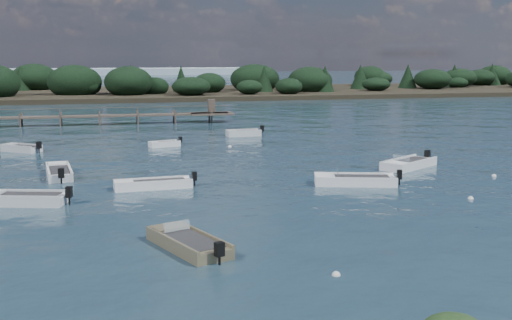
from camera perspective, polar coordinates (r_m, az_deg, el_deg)
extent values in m
plane|color=#172A37|center=(87.88, -7.83, 4.11)|extent=(400.00, 400.00, 0.00)
cube|color=white|center=(40.27, 8.79, -2.02)|extent=(5.29, 3.17, 0.72)
cube|color=white|center=(40.04, 6.12, -1.41)|extent=(1.61, 1.94, 0.14)
cube|color=#28282A|center=(40.25, 9.37, -1.54)|extent=(3.66, 2.37, 0.12)
cube|color=white|center=(39.34, 8.94, -1.66)|extent=(4.81, 1.50, 0.14)
cube|color=white|center=(41.04, 8.68, -1.19)|extent=(4.81, 1.50, 0.14)
cube|color=black|center=(40.54, 12.63, -1.27)|extent=(0.38, 0.42, 0.57)
cylinder|color=black|center=(40.64, 12.60, -1.96)|extent=(0.13, 0.13, 0.57)
cube|color=silver|center=(40.05, 7.26, -1.06)|extent=(0.53, 1.33, 0.43)
cube|color=#736A4D|center=(27.05, -6.03, -7.64)|extent=(3.23, 4.90, 0.70)
cube|color=#736A4D|center=(28.43, -7.72, -5.97)|extent=(1.82, 1.58, 0.14)
cube|color=#28282A|center=(26.65, -5.67, -7.16)|extent=(2.38, 3.40, 0.12)
cube|color=#736A4D|center=(26.59, -7.56, -7.06)|extent=(1.75, 4.33, 0.14)
cube|color=#736A4D|center=(27.30, -4.58, -6.57)|extent=(1.75, 4.33, 0.14)
cube|color=black|center=(24.80, -3.27, -7.92)|extent=(0.42, 0.38, 0.55)
cylinder|color=black|center=(24.95, -3.26, -8.97)|extent=(0.13, 0.13, 0.55)
cube|color=silver|center=(27.73, -7.05, -5.84)|extent=(1.20, 0.58, 0.42)
cube|color=silver|center=(56.55, -20.12, 0.81)|extent=(3.47, 3.10, 0.73)
cube|color=silver|center=(57.38, -21.05, 1.30)|extent=(1.38, 1.46, 0.15)
cube|color=#28282A|center=(56.32, -19.94, 1.14)|extent=(2.46, 2.24, 0.13)
cube|color=silver|center=(56.06, -20.58, 1.15)|extent=(2.73, 2.13, 0.15)
cube|color=silver|center=(56.93, -19.72, 1.32)|extent=(2.73, 2.13, 0.15)
cube|color=black|center=(55.17, -18.74, 1.26)|extent=(0.45, 0.46, 0.57)
cylinder|color=black|center=(55.24, -18.71, 0.75)|extent=(0.15, 0.15, 0.57)
cube|color=white|center=(39.14, -9.12, -2.36)|extent=(4.68, 1.62, 0.69)
cube|color=white|center=(38.87, -11.70, -1.92)|extent=(1.18, 1.27, 0.14)
cube|color=#28282A|center=(39.12, -8.60, -1.87)|extent=(3.19, 1.26, 0.12)
cube|color=white|center=(38.47, -9.02, -1.96)|extent=(4.61, 0.40, 0.14)
cube|color=white|center=(39.66, -9.26, -1.62)|extent=(4.61, 0.40, 0.14)
cube|color=black|center=(39.44, -5.51, -1.43)|extent=(0.30, 0.35, 0.54)
cylinder|color=black|center=(39.53, -5.50, -2.10)|extent=(0.10, 0.10, 0.54)
cube|color=white|center=(46.92, 13.42, -0.54)|extent=(5.04, 4.18, 0.75)
cube|color=white|center=(45.28, 12.28, -0.28)|extent=(1.87, 2.01, 0.15)
cube|color=#28282A|center=(47.19, 13.67, -0.05)|extent=(3.55, 3.03, 0.13)
cube|color=white|center=(46.43, 14.34, -0.12)|extent=(4.11, 2.76, 0.15)
cube|color=white|center=(47.26, 12.55, 0.11)|extent=(4.11, 2.76, 0.15)
cube|color=black|center=(49.12, 14.99, 0.51)|extent=(0.45, 0.47, 0.59)
cylinder|color=black|center=(49.20, 14.97, -0.08)|extent=(0.15, 0.15, 0.59)
cube|color=silver|center=(45.89, 12.79, 0.15)|extent=(0.86, 1.19, 0.45)
cube|color=white|center=(56.50, -8.14, 1.27)|extent=(2.82, 1.74, 0.61)
cube|color=white|center=(56.10, -9.10, 1.56)|extent=(0.87, 1.09, 0.12)
cube|color=#28282A|center=(56.54, -7.95, 1.57)|extent=(1.95, 1.30, 0.11)
cube|color=white|center=(56.01, -7.97, 1.57)|extent=(2.56, 0.83, 0.12)
cube|color=white|center=(56.89, -8.32, 1.68)|extent=(2.56, 0.83, 0.12)
cube|color=black|center=(56.99, -6.74, 1.84)|extent=(0.32, 0.35, 0.48)
cylinder|color=black|center=(57.05, -6.73, 1.42)|extent=(0.11, 0.11, 0.48)
cube|color=silver|center=(36.89, -19.98, -3.53)|extent=(4.89, 2.94, 0.76)
cube|color=#28282A|center=(36.67, -19.48, -3.00)|extent=(3.38, 2.20, 0.13)
cube|color=silver|center=(36.07, -20.51, -3.12)|extent=(4.44, 1.38, 0.15)
cube|color=silver|center=(37.52, -19.55, -2.59)|extent=(4.44, 1.38, 0.15)
cube|color=black|center=(35.87, -16.29, -2.75)|extent=(0.40, 0.44, 0.60)
cylinder|color=black|center=(35.98, -16.25, -3.56)|extent=(0.13, 0.13, 0.60)
cube|color=silver|center=(63.18, -1.12, 2.24)|extent=(3.41, 1.55, 0.78)
cube|color=silver|center=(62.79, -2.23, 2.61)|extent=(0.88, 1.25, 0.16)
cube|color=#28282A|center=(63.21, -0.88, 2.58)|extent=(2.33, 1.21, 0.13)
cube|color=silver|center=(62.56, -0.97, 2.59)|extent=(3.33, 0.35, 0.16)
cube|color=silver|center=(63.70, -1.27, 2.71)|extent=(3.33, 0.35, 0.16)
cube|color=black|center=(63.66, 0.53, 2.83)|extent=(0.33, 0.40, 0.61)
cylinder|color=black|center=(63.72, 0.53, 2.35)|extent=(0.12, 0.12, 0.61)
cube|color=white|center=(44.38, -17.10, -1.26)|extent=(2.04, 4.93, 0.76)
cube|color=white|center=(46.09, -17.25, -0.31)|extent=(1.46, 1.30, 0.15)
cube|color=#28282A|center=(43.94, -17.10, -0.88)|extent=(1.56, 3.37, 0.13)
cube|color=white|center=(44.28, -18.00, -0.74)|extent=(0.69, 4.77, 0.15)
cube|color=white|center=(44.34, -16.25, -0.64)|extent=(0.69, 4.77, 0.15)
cube|color=black|center=(41.69, -16.94, -1.11)|extent=(0.40, 0.35, 0.60)
cylinder|color=black|center=(41.78, -16.91, -1.82)|extent=(0.12, 0.12, 0.60)
sphere|color=silver|center=(24.02, 7.14, -10.15)|extent=(0.32, 0.32, 0.32)
sphere|color=silver|center=(37.83, 18.54, -3.30)|extent=(0.32, 0.32, 0.32)
sphere|color=silver|center=(38.50, -17.15, -3.02)|extent=(0.32, 0.32, 0.32)
sphere|color=silver|center=(45.27, 20.40, -1.37)|extent=(0.32, 0.32, 0.32)
sphere|color=silver|center=(55.78, -2.35, 1.16)|extent=(0.32, 0.32, 0.32)
cube|color=#4F433A|center=(76.45, -3.98, 4.14)|extent=(5.00, 3.20, 0.18)
cube|color=#4F433A|center=(76.37, -3.98, 4.81)|extent=(0.80, 0.80, 1.60)
cylinder|color=#4F433A|center=(75.21, -20.24, 3.04)|extent=(0.20, 0.20, 2.20)
cylinder|color=#4F433A|center=(76.90, -20.09, 3.17)|extent=(0.20, 0.20, 2.20)
cylinder|color=#4F433A|center=(74.82, -16.99, 3.17)|extent=(0.20, 0.20, 2.20)
cylinder|color=#4F433A|center=(76.51, -16.91, 3.31)|extent=(0.20, 0.20, 2.20)
cylinder|color=#4F433A|center=(74.66, -13.72, 3.30)|extent=(0.20, 0.20, 2.20)
cylinder|color=#4F433A|center=(76.36, -13.71, 3.44)|extent=(0.20, 0.20, 2.20)
cylinder|color=#4F433A|center=(74.75, -10.44, 3.42)|extent=(0.20, 0.20, 2.20)
cylinder|color=#4F433A|center=(76.44, -10.51, 3.55)|extent=(0.20, 0.20, 2.20)
cylinder|color=#4F433A|center=(75.07, -7.18, 3.53)|extent=(0.20, 0.20, 2.20)
cylinder|color=#4F433A|center=(76.77, -7.32, 3.66)|extent=(0.20, 0.20, 2.20)
cylinder|color=#4F433A|center=(75.64, -3.96, 3.63)|extent=(0.20, 0.20, 2.20)
cylinder|color=#4F433A|center=(77.32, -4.17, 3.75)|extent=(0.20, 0.20, 2.20)
cube|color=black|center=(131.66, 1.40, 5.94)|extent=(190.00, 40.00, 1.60)
ellipsoid|color=black|center=(131.52, 1.40, 7.15)|extent=(180.50, 36.00, 4.40)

